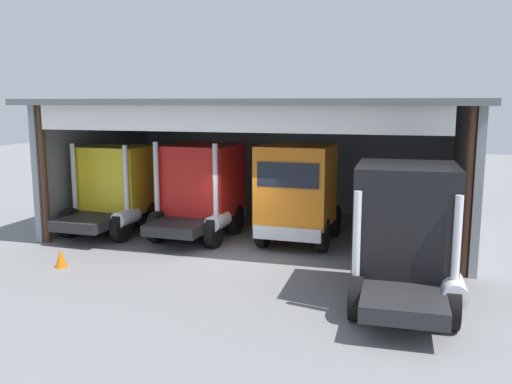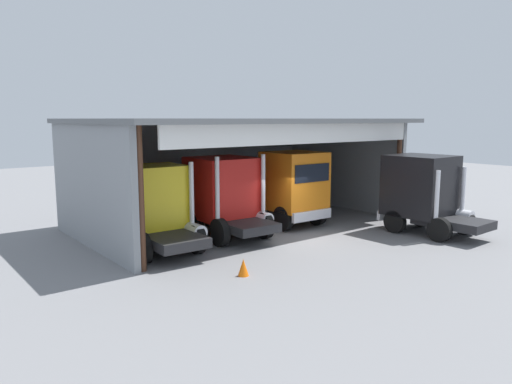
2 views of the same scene
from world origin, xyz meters
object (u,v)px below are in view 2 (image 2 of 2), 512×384
Objects in this scene: oil_drum at (271,198)px; truck_black_right_bay at (424,192)px; truck_yellow_yard_outside at (155,206)px; tool_cart at (273,197)px; truck_red_center_left_bay at (225,194)px; truck_orange_center_bay at (290,187)px; traffic_cone at (243,267)px.

truck_black_right_bay is at bearing -84.00° from oil_drum.
tool_cart is (9.97, 4.80, -1.22)m from truck_yellow_yard_outside.
truck_red_center_left_bay is 4.47× the size of tool_cart.
truck_orange_center_bay reaches higher than truck_black_right_bay.
oil_drum is at bearing -177.13° from tool_cart.
truck_black_right_bay is (10.77, -4.61, 0.11)m from truck_yellow_yard_outside.
truck_red_center_left_bay is at bearing -144.57° from oil_drum.
tool_cart is at bearing 45.50° from traffic_cone.
truck_red_center_left_bay is 0.98× the size of truck_black_right_bay.
truck_orange_center_bay reaches higher than truck_yellow_yard_outside.
truck_black_right_bay reaches higher than oil_drum.
truck_orange_center_bay is (3.65, -0.13, 0.02)m from truck_red_center_left_bay.
oil_drum is (9.78, 4.79, -1.25)m from truck_yellow_yard_outside.
truck_yellow_yard_outside is 11.72m from truck_black_right_bay.
truck_red_center_left_bay is 7.98× the size of traffic_cone.
truck_red_center_left_bay is at bearing 144.98° from truck_black_right_bay.
truck_red_center_left_bay is at bearing -0.18° from truck_orange_center_bay.
truck_yellow_yard_outside is 11.14m from tool_cart.
truck_orange_center_bay is at bearing 0.29° from truck_red_center_left_bay.
truck_orange_center_bay is 1.03× the size of truck_black_right_bay.
truck_orange_center_bay reaches higher than oil_drum.
oil_drum reaches higher than traffic_cone.
truck_black_right_bay is (3.69, -4.75, -0.03)m from truck_orange_center_bay.
truck_black_right_bay is 8.15× the size of traffic_cone.
truck_red_center_left_bay reaches higher than oil_drum.
tool_cart is at bearing 27.91° from truck_yellow_yard_outside.
truck_orange_center_bay is 6.02m from truck_black_right_bay.
truck_red_center_left_bay is at bearing -145.30° from tool_cart.
traffic_cone is at bearing -77.95° from truck_yellow_yard_outside.
oil_drum is at bearing 46.07° from traffic_cone.
truck_orange_center_bay is 8.00m from traffic_cone.
traffic_cone is at bearing -133.93° from oil_drum.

